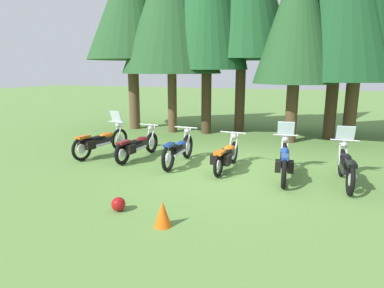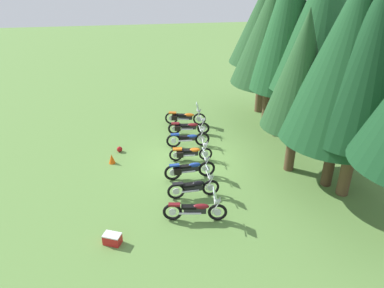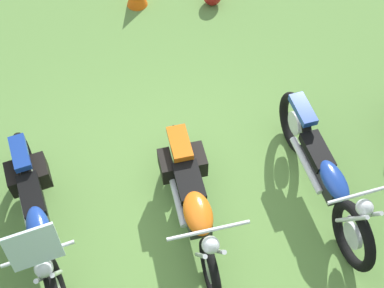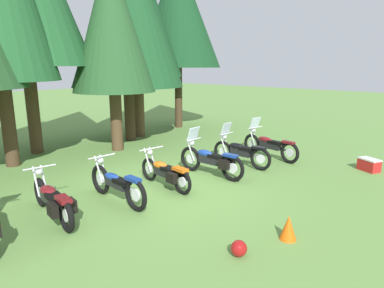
# 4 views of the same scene
# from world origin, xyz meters

# --- Properties ---
(ground_plane) EXTENTS (80.00, 80.00, 0.00)m
(ground_plane) POSITION_xyz_m (0.00, 0.00, 0.00)
(ground_plane) COLOR #608C42
(motorcycle_0) EXTENTS (0.89, 2.38, 1.39)m
(motorcycle_0) POSITION_xyz_m (-4.36, 0.31, 0.49)
(motorcycle_0) COLOR black
(motorcycle_0) RESTS_ON ground_plane
(motorcycle_1) EXTENTS (0.77, 2.33, 1.00)m
(motorcycle_1) POSITION_xyz_m (-3.04, 0.31, 0.43)
(motorcycle_1) COLOR black
(motorcycle_1) RESTS_ON ground_plane
(motorcycle_2) EXTENTS (0.73, 2.28, 1.03)m
(motorcycle_2) POSITION_xyz_m (-1.57, 0.12, 0.45)
(motorcycle_2) COLOR black
(motorcycle_2) RESTS_ON ground_plane
(motorcycle_3) EXTENTS (0.78, 2.11, 0.98)m
(motorcycle_3) POSITION_xyz_m (-0.10, -0.00, 0.44)
(motorcycle_3) COLOR black
(motorcycle_3) RESTS_ON ground_plane
(motorcycle_4) EXTENTS (0.64, 2.33, 1.39)m
(motorcycle_4) POSITION_xyz_m (1.48, -0.25, 0.49)
(motorcycle_4) COLOR black
(motorcycle_4) RESTS_ON ground_plane
(motorcycle_5) EXTENTS (0.70, 2.19, 1.38)m
(motorcycle_5) POSITION_xyz_m (2.94, -0.26, 0.48)
(motorcycle_5) COLOR black
(motorcycle_5) RESTS_ON ground_plane
(motorcycle_6) EXTENTS (0.72, 2.42, 1.38)m
(motorcycle_6) POSITION_xyz_m (4.44, -0.43, 0.48)
(motorcycle_6) COLOR black
(motorcycle_6) RESTS_ON ground_plane
(pine_tree_0) EXTENTS (4.08, 4.08, 8.04)m
(pine_tree_0) POSITION_xyz_m (-5.77, 5.27, 5.58)
(pine_tree_0) COLOR brown
(pine_tree_0) RESTS_ON ground_plane
(pine_tree_1) EXTENTS (4.28, 4.28, 8.35)m
(pine_tree_1) POSITION_xyz_m (-3.72, 4.99, 5.46)
(pine_tree_1) COLOR brown
(pine_tree_1) RESTS_ON ground_plane
(pine_tree_2) EXTENTS (3.45, 3.45, 9.91)m
(pine_tree_2) POSITION_xyz_m (-2.20, 5.15, 6.30)
(pine_tree_2) COLOR #42301E
(pine_tree_2) RESTS_ON ground_plane
(pine_tree_3) EXTENTS (4.57, 4.57, 9.55)m
(pine_tree_3) POSITION_xyz_m (-0.95, 6.30, 6.35)
(pine_tree_3) COLOR #4C3823
(pine_tree_3) RESTS_ON ground_plane
(pine_tree_4) EXTENTS (3.05, 3.05, 7.23)m
(pine_tree_4) POSITION_xyz_m (1.40, 4.46, 4.71)
(pine_tree_4) COLOR #4C3823
(pine_tree_4) RESTS_ON ground_plane
(pine_tree_5) EXTENTS (4.66, 4.66, 8.94)m
(pine_tree_5) POSITION_xyz_m (2.86, 5.60, 5.62)
(pine_tree_5) COLOR #42301E
(pine_tree_5) RESTS_ON ground_plane
(pine_tree_6) EXTENTS (3.97, 3.97, 8.70)m
(pine_tree_6) POSITION_xyz_m (3.62, 5.94, 5.68)
(pine_tree_6) COLOR brown
(pine_tree_6) RESTS_ON ground_plane
(picnic_cooler) EXTENTS (0.59, 0.71, 0.39)m
(picnic_cooler) POSITION_xyz_m (5.26, -3.50, 0.20)
(picnic_cooler) COLOR red
(picnic_cooler) RESTS_ON ground_plane
(traffic_cone) EXTENTS (0.32, 0.32, 0.48)m
(traffic_cone) POSITION_xyz_m (-0.40, -3.76, 0.24)
(traffic_cone) COLOR #EA590F
(traffic_cone) RESTS_ON ground_plane
(dropped_helmet) EXTENTS (0.29, 0.29, 0.29)m
(dropped_helmet) POSITION_xyz_m (-1.51, -3.43, 0.14)
(dropped_helmet) COLOR maroon
(dropped_helmet) RESTS_ON ground_plane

